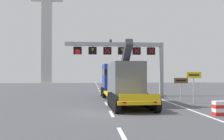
{
  "coord_description": "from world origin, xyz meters",
  "views": [
    {
      "loc": [
        -0.9,
        -16.9,
        2.58
      ],
      "look_at": [
        1.2,
        8.56,
        2.97
      ],
      "focal_mm": 40.95,
      "sensor_mm": 36.0,
      "label": 1
    }
  ],
  "objects_px": {
    "heavy_haul_truck_yellow": "(120,80)",
    "tourist_info_sign_brown": "(181,83)",
    "exit_sign_yellow": "(194,80)",
    "crash_barrier_striped": "(221,108)",
    "bridge_pylon_distant": "(47,13)",
    "overhead_lane_gantry": "(126,52)"
  },
  "relations": [
    {
      "from": "crash_barrier_striped",
      "to": "bridge_pylon_distant",
      "type": "height_order",
      "value": "bridge_pylon_distant"
    },
    {
      "from": "heavy_haul_truck_yellow",
      "to": "bridge_pylon_distant",
      "type": "xyz_separation_m",
      "value": [
        -15.59,
        51.15,
        18.16
      ]
    },
    {
      "from": "heavy_haul_truck_yellow",
      "to": "exit_sign_yellow",
      "type": "height_order",
      "value": "heavy_haul_truck_yellow"
    },
    {
      "from": "heavy_haul_truck_yellow",
      "to": "tourist_info_sign_brown",
      "type": "xyz_separation_m",
      "value": [
        6.04,
        0.46,
        -0.34
      ]
    },
    {
      "from": "overhead_lane_gantry",
      "to": "crash_barrier_striped",
      "type": "height_order",
      "value": "overhead_lane_gantry"
    },
    {
      "from": "tourist_info_sign_brown",
      "to": "bridge_pylon_distant",
      "type": "bearing_deg",
      "value": 113.11
    },
    {
      "from": "tourist_info_sign_brown",
      "to": "exit_sign_yellow",
      "type": "bearing_deg",
      "value": -87.6
    },
    {
      "from": "exit_sign_yellow",
      "to": "crash_barrier_striped",
      "type": "height_order",
      "value": "exit_sign_yellow"
    },
    {
      "from": "crash_barrier_striped",
      "to": "bridge_pylon_distant",
      "type": "xyz_separation_m",
      "value": [
        -20.88,
        59.88,
        19.7
      ]
    },
    {
      "from": "overhead_lane_gantry",
      "to": "exit_sign_yellow",
      "type": "height_order",
      "value": "overhead_lane_gantry"
    },
    {
      "from": "overhead_lane_gantry",
      "to": "exit_sign_yellow",
      "type": "distance_m",
      "value": 9.66
    },
    {
      "from": "crash_barrier_striped",
      "to": "bridge_pylon_distant",
      "type": "relative_size",
      "value": 0.03
    },
    {
      "from": "exit_sign_yellow",
      "to": "tourist_info_sign_brown",
      "type": "height_order",
      "value": "exit_sign_yellow"
    },
    {
      "from": "tourist_info_sign_brown",
      "to": "crash_barrier_striped",
      "type": "xyz_separation_m",
      "value": [
        -0.75,
        -9.2,
        -1.2
      ]
    },
    {
      "from": "tourist_info_sign_brown",
      "to": "crash_barrier_striped",
      "type": "distance_m",
      "value": 9.31
    },
    {
      "from": "heavy_haul_truck_yellow",
      "to": "crash_barrier_striped",
      "type": "xyz_separation_m",
      "value": [
        5.29,
        -8.74,
        -1.54
      ]
    },
    {
      "from": "overhead_lane_gantry",
      "to": "heavy_haul_truck_yellow",
      "type": "relative_size",
      "value": 0.82
    },
    {
      "from": "heavy_haul_truck_yellow",
      "to": "tourist_info_sign_brown",
      "type": "height_order",
      "value": "heavy_haul_truck_yellow"
    },
    {
      "from": "tourist_info_sign_brown",
      "to": "overhead_lane_gantry",
      "type": "bearing_deg",
      "value": 134.69
    },
    {
      "from": "tourist_info_sign_brown",
      "to": "bridge_pylon_distant",
      "type": "distance_m",
      "value": 58.13
    },
    {
      "from": "crash_barrier_striped",
      "to": "heavy_haul_truck_yellow",
      "type": "bearing_deg",
      "value": 121.18
    },
    {
      "from": "exit_sign_yellow",
      "to": "crash_barrier_striped",
      "type": "bearing_deg",
      "value": -97.84
    }
  ]
}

